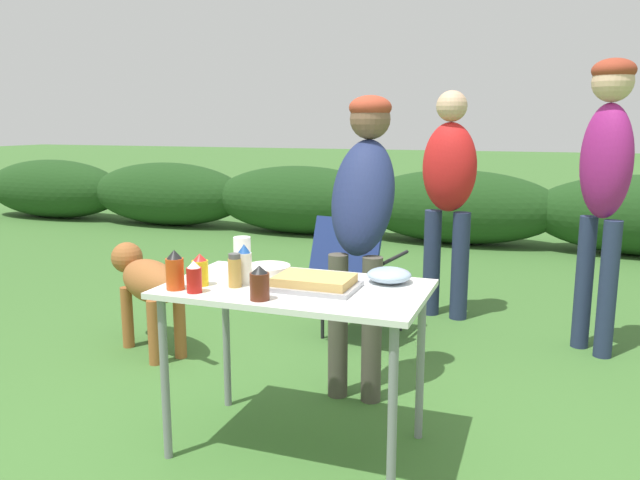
% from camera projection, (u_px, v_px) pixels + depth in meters
% --- Properties ---
extents(ground_plane, '(60.00, 60.00, 0.00)m').
position_uv_depth(ground_plane, '(297.00, 447.00, 2.78)').
color(ground_plane, '#3D6B2D').
extents(shrub_hedge, '(14.40, 0.90, 0.87)m').
position_uv_depth(shrub_hedge, '(457.00, 207.00, 7.37)').
color(shrub_hedge, '#1E4219').
rests_on(shrub_hedge, ground).
extents(folding_table, '(1.10, 0.64, 0.74)m').
position_uv_depth(folding_table, '(296.00, 303.00, 2.65)').
color(folding_table, silver).
rests_on(folding_table, ground).
extents(food_tray, '(0.36, 0.25, 0.06)m').
position_uv_depth(food_tray, '(315.00, 283.00, 2.59)').
color(food_tray, '#9E9EA3').
rests_on(food_tray, folding_table).
extents(plate_stack, '(0.20, 0.20, 0.05)m').
position_uv_depth(plate_stack, '(268.00, 270.00, 2.82)').
color(plate_stack, white).
rests_on(plate_stack, folding_table).
extents(mixing_bowl, '(0.19, 0.19, 0.06)m').
position_uv_depth(mixing_bowl, '(389.00, 275.00, 2.69)').
color(mixing_bowl, '#99B2CC').
rests_on(mixing_bowl, folding_table).
extents(paper_cup_stack, '(0.08, 0.08, 0.16)m').
position_uv_depth(paper_cup_stack, '(242.00, 254.00, 2.89)').
color(paper_cup_stack, white).
rests_on(paper_cup_stack, folding_table).
extents(spice_jar, '(0.06, 0.06, 0.14)m').
position_uv_depth(spice_jar, '(235.00, 271.00, 2.61)').
color(spice_jar, '#B2893D').
rests_on(spice_jar, folding_table).
extents(hot_sauce_bottle, '(0.07, 0.07, 0.17)m').
position_uv_depth(hot_sauce_bottle, '(175.00, 271.00, 2.57)').
color(hot_sauce_bottle, '#CC4214').
rests_on(hot_sauce_bottle, folding_table).
extents(mayo_bottle, '(0.06, 0.06, 0.17)m').
position_uv_depth(mayo_bottle, '(244.00, 265.00, 2.67)').
color(mayo_bottle, silver).
rests_on(mayo_bottle, folding_table).
extents(bbq_sauce_bottle, '(0.08, 0.08, 0.14)m').
position_uv_depth(bbq_sauce_bottle, '(260.00, 284.00, 2.42)').
color(bbq_sauce_bottle, '#562314').
rests_on(bbq_sauce_bottle, folding_table).
extents(ketchup_bottle, '(0.06, 0.06, 0.13)m').
position_uv_depth(ketchup_bottle, '(194.00, 277.00, 2.53)').
color(ketchup_bottle, red).
rests_on(ketchup_bottle, folding_table).
extents(mustard_bottle, '(0.07, 0.07, 0.14)m').
position_uv_depth(mustard_bottle, '(200.00, 270.00, 2.64)').
color(mustard_bottle, yellow).
rests_on(mustard_bottle, folding_table).
extents(standing_person_in_dark_puffer, '(0.33, 0.45, 1.56)m').
position_uv_depth(standing_person_in_dark_puffer, '(363.00, 208.00, 3.19)').
color(standing_person_in_dark_puffer, '#4C473D').
rests_on(standing_person_in_dark_puffer, ground).
extents(standing_person_with_beanie, '(0.41, 0.41, 1.79)m').
position_uv_depth(standing_person_with_beanie, '(605.00, 169.00, 3.72)').
color(standing_person_with_beanie, '#232D4C').
rests_on(standing_person_with_beanie, ground).
extents(standing_person_in_gray_fleece, '(0.44, 0.35, 1.64)m').
position_uv_depth(standing_person_in_gray_fleece, '(449.00, 185.00, 4.47)').
color(standing_person_in_gray_fleece, '#232D4C').
rests_on(standing_person_in_gray_fleece, ground).
extents(dog, '(0.84, 0.56, 0.65)m').
position_uv_depth(dog, '(147.00, 283.00, 3.89)').
color(dog, '#9E5B2D').
rests_on(dog, ground).
extents(camp_chair_green_behind_table, '(0.55, 0.65, 0.83)m').
position_uv_depth(camp_chair_green_behind_table, '(356.00, 271.00, 4.07)').
color(camp_chair_green_behind_table, navy).
rests_on(camp_chair_green_behind_table, ground).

